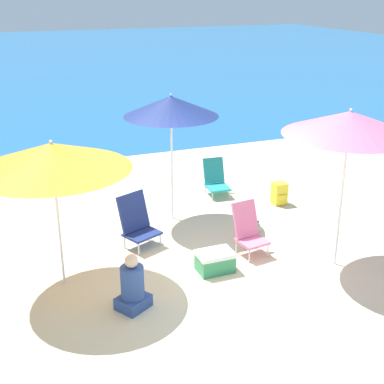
# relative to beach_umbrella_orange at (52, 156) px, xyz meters

# --- Properties ---
(ground_plane) EXTENTS (60.00, 60.00, 0.00)m
(ground_plane) POSITION_rel_beach_umbrella_orange_xyz_m (1.60, -0.60, -1.85)
(ground_plane) COLOR beige
(sea_water) EXTENTS (60.00, 40.00, 0.01)m
(sea_water) POSITION_rel_beach_umbrella_orange_xyz_m (1.60, 25.45, -1.84)
(sea_water) COLOR #23669E
(sea_water) RESTS_ON ground
(beach_umbrella_orange) EXTENTS (2.03, 2.03, 2.06)m
(beach_umbrella_orange) POSITION_rel_beach_umbrella_orange_xyz_m (0.00, 0.00, 0.00)
(beach_umbrella_orange) COLOR white
(beach_umbrella_orange) RESTS_ON ground
(beach_umbrella_pink) EXTENTS (1.81, 1.81, 2.34)m
(beach_umbrella_pink) POSITION_rel_beach_umbrella_orange_xyz_m (3.83, -0.90, 0.29)
(beach_umbrella_pink) COLOR white
(beach_umbrella_pink) RESTS_ON ground
(beach_umbrella_navy) EXTENTS (1.59, 1.59, 2.22)m
(beach_umbrella_navy) POSITION_rel_beach_umbrella_orange_xyz_m (2.15, 1.57, 0.16)
(beach_umbrella_navy) COLOR white
(beach_umbrella_navy) RESTS_ON ground
(beach_chair_pink) EXTENTS (0.48, 0.56, 0.80)m
(beach_chair_pink) POSITION_rel_beach_umbrella_orange_xyz_m (2.79, -0.10, -1.45)
(beach_chair_pink) COLOR silver
(beach_chair_pink) RESTS_ON ground
(beach_chair_teal) EXTENTS (0.46, 0.63, 0.69)m
(beach_chair_teal) POSITION_rel_beach_umbrella_orange_xyz_m (3.34, 2.38, -1.53)
(beach_chair_teal) COLOR silver
(beach_chair_teal) RESTS_ON ground
(beach_chair_navy) EXTENTS (0.68, 0.67, 0.84)m
(beach_chair_navy) POSITION_rel_beach_umbrella_orange_xyz_m (1.28, 0.77, -1.43)
(beach_chair_navy) COLOR silver
(beach_chair_navy) RESTS_ON ground
(person_seated_near) EXTENTS (0.51, 0.49, 0.76)m
(person_seated_near) POSITION_rel_beach_umbrella_orange_xyz_m (0.73, -0.93, -1.54)
(person_seated_near) COLOR #334C8C
(person_seated_near) RESTS_ON ground
(backpack_yellow) EXTENTS (0.25, 0.25, 0.42)m
(backpack_yellow) POSITION_rel_beach_umbrella_orange_xyz_m (4.24, 1.45, -1.64)
(backpack_yellow) COLOR yellow
(backpack_yellow) RESTS_ON ground
(water_bottle) EXTENTS (0.07, 0.07, 0.22)m
(water_bottle) POSITION_rel_beach_umbrella_orange_xyz_m (3.27, 0.47, -1.76)
(water_bottle) COLOR #4CB266
(water_bottle) RESTS_ON ground
(cooler_box) EXTENTS (0.52, 0.37, 0.30)m
(cooler_box) POSITION_rel_beach_umbrella_orange_xyz_m (2.09, -0.44, -1.69)
(cooler_box) COLOR #338C59
(cooler_box) RESTS_ON ground
(seagull) EXTENTS (0.27, 0.11, 0.23)m
(seagull) POSITION_rel_beach_umbrella_orange_xyz_m (-0.25, 4.20, -1.71)
(seagull) COLOR gold
(seagull) RESTS_ON ground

